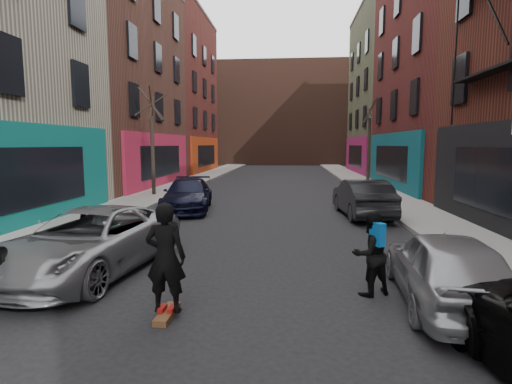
% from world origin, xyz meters
% --- Properties ---
extents(sidewalk_left, '(2.50, 84.00, 0.13)m').
position_xyz_m(sidewalk_left, '(-6.25, 30.00, 0.07)').
color(sidewalk_left, gray).
rests_on(sidewalk_left, ground).
extents(sidewalk_right, '(2.50, 84.00, 0.13)m').
position_xyz_m(sidewalk_right, '(6.25, 30.00, 0.07)').
color(sidewalk_right, gray).
rests_on(sidewalk_right, ground).
extents(building_far, '(40.00, 10.00, 14.00)m').
position_xyz_m(building_far, '(0.00, 56.00, 7.00)').
color(building_far, '#47281E').
rests_on(building_far, ground).
extents(tree_left_far, '(2.00, 2.00, 6.50)m').
position_xyz_m(tree_left_far, '(-6.20, 18.00, 3.38)').
color(tree_left_far, black).
rests_on(tree_left_far, sidewalk_left).
extents(tree_right_far, '(2.00, 2.00, 6.80)m').
position_xyz_m(tree_right_far, '(6.20, 24.00, 3.53)').
color(tree_right_far, black).
rests_on(tree_right_far, sidewalk_right).
extents(parked_left_far, '(2.92, 5.27, 1.40)m').
position_xyz_m(parked_left_far, '(-3.20, 5.41, 0.70)').
color(parked_left_far, gray).
rests_on(parked_left_far, ground).
extents(parked_left_end, '(2.48, 4.81, 1.33)m').
position_xyz_m(parked_left_end, '(-3.20, 13.67, 0.67)').
color(parked_left_end, black).
rests_on(parked_left_end, ground).
extents(parked_right_far, '(1.90, 4.03, 1.33)m').
position_xyz_m(parked_right_far, '(3.85, 4.23, 0.67)').
color(parked_right_far, '#9A9DA3').
rests_on(parked_right_far, ground).
extents(parked_right_end, '(1.88, 4.52, 1.45)m').
position_xyz_m(parked_right_end, '(3.93, 12.90, 0.73)').
color(parked_right_end, black).
rests_on(parked_right_end, ground).
extents(skateboard, '(0.22, 0.80, 0.10)m').
position_xyz_m(skateboard, '(-0.83, 3.30, 0.05)').
color(skateboard, brown).
rests_on(skateboard, ground).
extents(skateboarder, '(0.65, 0.43, 1.79)m').
position_xyz_m(skateboarder, '(-0.83, 3.30, 0.99)').
color(skateboarder, black).
rests_on(skateboarder, skateboard).
extents(pedestrian, '(0.94, 0.86, 1.56)m').
position_xyz_m(pedestrian, '(2.63, 4.58, 0.79)').
color(pedestrian, black).
rests_on(pedestrian, ground).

